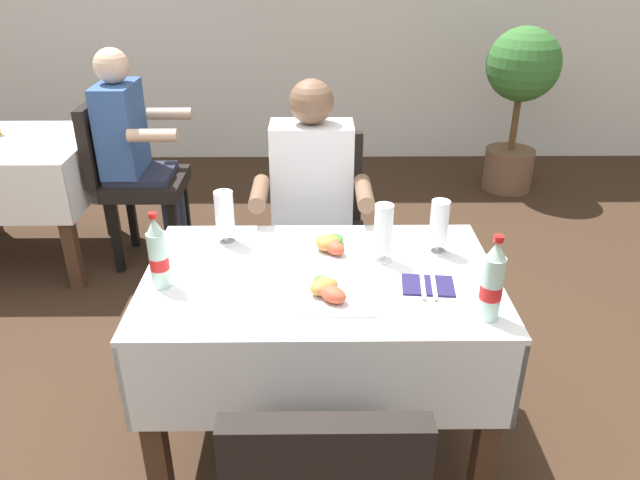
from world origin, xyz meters
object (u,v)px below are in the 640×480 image
seated_diner_far (312,206)px  background_dining_table (14,172)px  chair_far_diner_seat (319,227)px  potted_plant_corner (520,90)px  beer_glass_middle (225,217)px  background_patron (134,147)px  background_chair_right (129,173)px  main_dining_table (320,316)px  plate_far_diner (330,246)px  beer_glass_right (439,226)px  plate_near_camera (331,291)px  napkin_cutlery_set (428,285)px  cola_bottle_secondary (158,255)px  beer_glass_left (383,233)px  cola_bottle_primary (492,283)px

seated_diner_far → background_dining_table: 1.93m
chair_far_diner_seat → potted_plant_corner: (1.49, 1.85, 0.22)m
beer_glass_middle → background_patron: background_patron is taller
seated_diner_far → background_chair_right: size_ratio=1.30×
main_dining_table → plate_far_diner: plate_far_diner is taller
beer_glass_middle → background_chair_right: background_chair_right is taller
beer_glass_right → potted_plant_corner: 2.69m
plate_near_camera → potted_plant_corner: size_ratio=0.20×
plate_far_diner → beer_glass_right: 0.40m
plate_far_diner → background_chair_right: background_chair_right is taller
main_dining_table → background_dining_table: bearing=139.3°
napkin_cutlery_set → potted_plant_corner: size_ratio=0.16×
beer_glass_middle → seated_diner_far: bearing=52.8°
seated_diner_far → cola_bottle_secondary: 0.91m
background_patron → beer_glass_left: bearing=-48.2°
main_dining_table → potted_plant_corner: 3.03m
beer_glass_right → seated_diner_far: bearing=132.0°
chair_far_diner_seat → background_patron: 1.29m
napkin_cutlery_set → background_chair_right: 2.17m
background_patron → cola_bottle_secondary: bearing=-71.9°
cola_bottle_secondary → cola_bottle_primary: bearing=-10.7°
beer_glass_left → background_patron: (-1.27, 1.42, -0.15)m
seated_diner_far → background_patron: same height
background_dining_table → potted_plant_corner: size_ratio=0.75×
plate_far_diner → beer_glass_right: bearing=-0.1°
plate_near_camera → cola_bottle_primary: bearing=-14.1°
cola_bottle_primary → background_chair_right: 2.41m
background_dining_table → background_chair_right: size_ratio=0.94×
seated_diner_far → napkin_cutlery_set: size_ratio=6.49×
beer_glass_left → beer_glass_right: beer_glass_left is taller
main_dining_table → plate_far_diner: bearing=77.4°
main_dining_table → napkin_cutlery_set: bearing=-13.6°
beer_glass_right → beer_glass_middle: bearing=173.8°
cola_bottle_primary → background_dining_table: (-2.26, 1.78, -0.31)m
plate_far_diner → background_dining_table: bearing=143.0°
main_dining_table → background_patron: background_patron is taller
plate_near_camera → cola_bottle_secondary: bearing=172.3°
beer_glass_middle → background_dining_table: size_ratio=0.23×
cola_bottle_secondary → background_dining_table: (-1.23, 1.59, -0.31)m
plate_near_camera → cola_bottle_primary: (0.47, -0.12, 0.10)m
plate_far_diner → beer_glass_left: beer_glass_left is taller
plate_far_diner → cola_bottle_primary: 0.64m
beer_glass_middle → potted_plant_corner: size_ratio=0.17×
beer_glass_right → background_patron: 2.01m
plate_far_diner → cola_bottle_secondary: bearing=-157.5°
plate_far_diner → beer_glass_left: bearing=-19.5°
main_dining_table → cola_bottle_primary: size_ratio=4.36×
seated_diner_far → cola_bottle_primary: seated_diner_far is taller
background_dining_table → chair_far_diner_seat: bearing=-22.7°
chair_far_diner_seat → seated_diner_far: bearing=-105.4°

